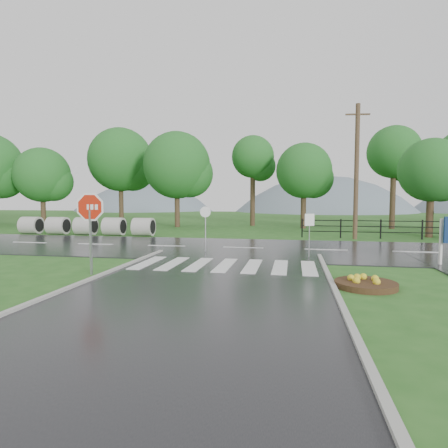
# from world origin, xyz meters

# --- Properties ---
(ground) EXTENTS (120.00, 120.00, 0.00)m
(ground) POSITION_xyz_m (0.00, 0.00, 0.00)
(ground) COLOR #285D1F
(ground) RESTS_ON ground
(main_road) EXTENTS (90.00, 8.00, 0.04)m
(main_road) POSITION_xyz_m (0.00, 10.00, 0.00)
(main_road) COLOR black
(main_road) RESTS_ON ground
(crosswalk) EXTENTS (6.50, 2.80, 0.02)m
(crosswalk) POSITION_xyz_m (0.00, 5.00, 0.06)
(crosswalk) COLOR silver
(crosswalk) RESTS_ON ground
(curb_right) EXTENTS (0.15, 24.00, 0.12)m
(curb_right) POSITION_xyz_m (3.55, -4.00, 0.00)
(curb_right) COLOR #A3A39B
(curb_right) RESTS_ON ground
(fence_west) EXTENTS (9.58, 0.08, 1.20)m
(fence_west) POSITION_xyz_m (7.75, 16.00, 0.72)
(fence_west) COLOR black
(fence_west) RESTS_ON ground
(hills) EXTENTS (102.00, 48.00, 48.00)m
(hills) POSITION_xyz_m (3.49, 65.00, -15.54)
(hills) COLOR slate
(hills) RESTS_ON ground
(treeline) EXTENTS (83.20, 5.20, 10.00)m
(treeline) POSITION_xyz_m (1.00, 24.00, 0.00)
(treeline) COLOR #1C5D21
(treeline) RESTS_ON ground
(culvert_pipes) EXTENTS (9.70, 1.20, 1.20)m
(culvert_pipes) POSITION_xyz_m (-11.55, 15.00, 0.60)
(culvert_pipes) COLOR #9E9B93
(culvert_pipes) RESTS_ON ground
(stop_sign) EXTENTS (1.27, 0.11, 2.86)m
(stop_sign) POSITION_xyz_m (-4.06, 2.78, 1.98)
(stop_sign) COLOR #939399
(stop_sign) RESTS_ON ground
(flower_bed) EXTENTS (1.71, 1.71, 0.34)m
(flower_bed) POSITION_xyz_m (4.47, 2.57, 0.13)
(flower_bed) COLOR #332111
(flower_bed) RESTS_ON ground
(reg_sign_small) EXTENTS (0.40, 0.15, 1.86)m
(reg_sign_small) POSITION_xyz_m (3.11, 7.62, 1.34)
(reg_sign_small) COLOR #939399
(reg_sign_small) RESTS_ON ground
(reg_sign_round) EXTENTS (0.50, 0.07, 2.13)m
(reg_sign_round) POSITION_xyz_m (-1.53, 8.32, 1.36)
(reg_sign_round) COLOR #939399
(reg_sign_round) RESTS_ON ground
(utility_pole_east) EXTENTS (1.45, 0.27, 8.15)m
(utility_pole_east) POSITION_xyz_m (6.16, 15.50, 4.14)
(utility_pole_east) COLOR #473523
(utility_pole_east) RESTS_ON ground
(entrance_tree_left) EXTENTS (4.01, 4.01, 6.29)m
(entrance_tree_left) POSITION_xyz_m (11.01, 17.50, 4.25)
(entrance_tree_left) COLOR #3D2B1C
(entrance_tree_left) RESTS_ON ground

